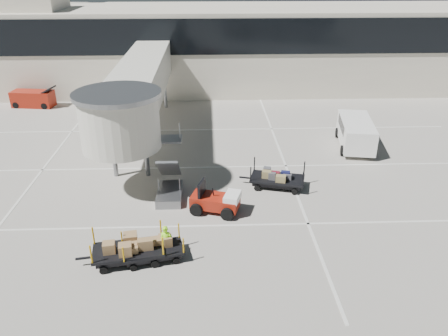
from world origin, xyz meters
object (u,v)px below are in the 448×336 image
at_px(baggage_tug, 216,201).
at_px(ground_worker, 166,241).
at_px(minivan, 356,131).
at_px(box_cart_far, 129,250).
at_px(suitcase_cart, 277,179).
at_px(box_cart_near, 153,250).
at_px(belt_loader, 33,99).

relative_size(baggage_tug, ground_worker, 1.83).
bearing_deg(minivan, box_cart_far, -128.37).
relative_size(suitcase_cart, minivan, 0.72).
xyz_separation_m(box_cart_far, minivan, (14.36, 13.01, 0.62)).
relative_size(box_cart_near, minivan, 0.63).
xyz_separation_m(box_cart_near, ground_worker, (0.59, 0.30, 0.26)).
xyz_separation_m(ground_worker, minivan, (12.70, 12.68, 0.41)).
relative_size(baggage_tug, suitcase_cart, 0.72).
height_order(suitcase_cart, minivan, minivan).
bearing_deg(box_cart_far, ground_worker, 2.05).
xyz_separation_m(box_cart_near, minivan, (13.29, 12.97, 0.67)).
bearing_deg(ground_worker, suitcase_cart, 55.45).
xyz_separation_m(baggage_tug, suitcase_cart, (3.68, 2.61, -0.10)).
bearing_deg(box_cart_near, belt_loader, 107.34).
height_order(box_cart_near, ground_worker, ground_worker).
bearing_deg(box_cart_far, belt_loader, 108.83).
bearing_deg(box_cart_far, baggage_tug, 36.76).
distance_m(box_cart_far, belt_loader, 26.59).
bearing_deg(box_cart_near, suitcase_cart, 32.75).
xyz_separation_m(suitcase_cart, belt_loader, (-20.20, 16.70, 0.20)).
bearing_deg(ground_worker, box_cart_far, -160.14).
distance_m(ground_worker, minivan, 17.95).
bearing_deg(minivan, belt_loader, 168.13).
relative_size(suitcase_cart, ground_worker, 2.55).
bearing_deg(baggage_tug, minivan, 57.84).
xyz_separation_m(box_cart_far, belt_loader, (-12.48, 23.49, 0.17)).
distance_m(suitcase_cart, minivan, 9.11).
height_order(minivan, belt_loader, minivan).
xyz_separation_m(suitcase_cart, minivan, (6.63, 6.22, 0.66)).
bearing_deg(suitcase_cart, belt_loader, 155.11).
relative_size(box_cart_far, ground_worker, 2.57).
height_order(baggage_tug, box_cart_far, baggage_tug).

